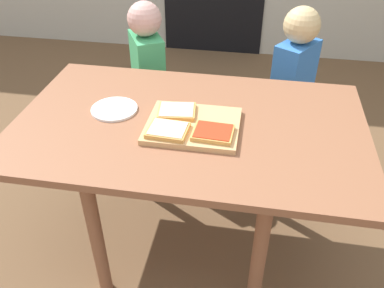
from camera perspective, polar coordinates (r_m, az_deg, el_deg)
The scene contains 9 objects.
ground_plane at distance 2.06m, azimuth -0.30°, elevation -13.57°, with size 16.00×16.00×0.00m, color brown.
dining_table at distance 1.64m, azimuth -0.36°, elevation 0.73°, with size 1.37×0.85×0.71m.
cutting_board at distance 1.55m, azimuth 0.13°, elevation 2.60°, with size 0.35×0.29×0.02m, color tan.
pizza_slice_far_left at distance 1.60m, azimuth -2.16°, elevation 4.65°, with size 0.16×0.14×0.02m.
pizza_slice_near_right at distance 1.48m, azimuth 2.98°, elevation 1.63°, with size 0.15×0.13×0.02m.
pizza_slice_near_left at distance 1.49m, azimuth -3.41°, elevation 1.98°, with size 0.15×0.13×0.02m.
plate_white_left at distance 1.69m, azimuth -10.86°, elevation 4.84°, with size 0.19×0.19×0.01m, color white.
child_left at distance 2.26m, azimuth -6.13°, elevation 9.32°, with size 0.24×0.28×0.97m.
child_right at distance 2.26m, azimuth 13.96°, elevation 8.45°, with size 0.25×0.28×0.96m.
Camera 1 is at (0.24, -1.31, 1.57)m, focal length 37.96 mm.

